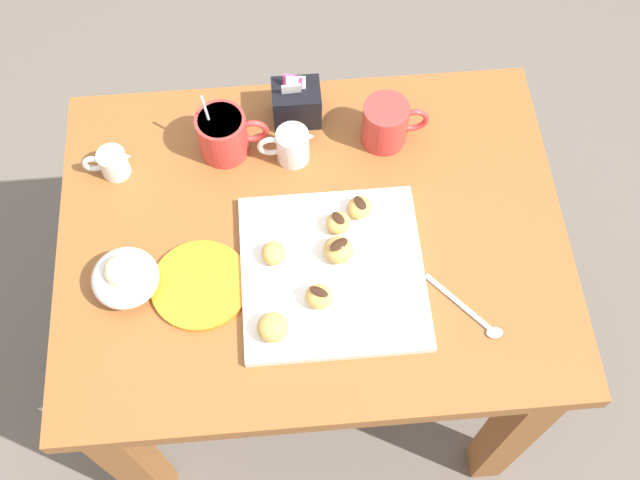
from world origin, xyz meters
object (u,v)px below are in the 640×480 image
object	(u,v)px
beignet_3	(273,327)
chocolate_sauce_pitcher	(112,162)
dining_table	(313,271)
beignet_4	(338,221)
coffee_mug_red_right	(386,122)
pastry_plate_square	(333,272)
beignet_0	(339,250)
saucer_orange_left	(200,285)
coffee_mug_red_left	(224,134)
ice_cream_bowl	(125,277)
beignet_5	(273,253)
sugar_caddy	(296,103)
beignet_1	(360,207)
beignet_2	(320,296)
cream_pitcher_white	(292,145)

from	to	relation	value
beignet_3	chocolate_sauce_pitcher	bearing A→B (deg)	128.30
dining_table	beignet_4	xyz separation A→B (m)	(0.04, 0.00, 0.19)
dining_table	coffee_mug_red_right	xyz separation A→B (m)	(0.15, 0.19, 0.21)
pastry_plate_square	beignet_0	size ratio (longest dim) A/B	5.92
pastry_plate_square	coffee_mug_red_right	bearing A→B (deg)	65.70
coffee_mug_red_right	saucer_orange_left	distance (m)	0.45
coffee_mug_red_left	ice_cream_bowl	xyz separation A→B (m)	(-0.17, -0.27, -0.01)
chocolate_sauce_pitcher	beignet_5	bearing A→B (deg)	-36.87
coffee_mug_red_right	beignet_0	size ratio (longest dim) A/B	2.36
saucer_orange_left	beignet_0	size ratio (longest dim) A/B	3.21
sugar_caddy	chocolate_sauce_pitcher	bearing A→B (deg)	-163.99
coffee_mug_red_left	beignet_1	world-z (taller)	coffee_mug_red_left
coffee_mug_red_right	beignet_2	bearing A→B (deg)	-114.41
dining_table	saucer_orange_left	size ratio (longest dim) A/B	5.34
dining_table	beignet_2	xyz separation A→B (m)	(0.00, -0.14, 0.19)
dining_table	chocolate_sauce_pitcher	distance (m)	0.43
coffee_mug_red_right	sugar_caddy	size ratio (longest dim) A/B	1.17
pastry_plate_square	chocolate_sauce_pitcher	bearing A→B (deg)	147.47
ice_cream_bowl	beignet_1	xyz separation A→B (m)	(0.41, 0.10, -0.01)
coffee_mug_red_right	chocolate_sauce_pitcher	world-z (taller)	coffee_mug_red_right
pastry_plate_square	chocolate_sauce_pitcher	xyz separation A→B (m)	(-0.38, 0.24, 0.02)
coffee_mug_red_right	beignet_5	world-z (taller)	coffee_mug_red_right
pastry_plate_square	beignet_3	bearing A→B (deg)	-135.85
pastry_plate_square	beignet_1	xyz separation A→B (m)	(0.06, 0.11, 0.02)
dining_table	ice_cream_bowl	distance (m)	0.38
beignet_1	beignet_4	bearing A→B (deg)	-147.90
coffee_mug_red_left	dining_table	bearing A→B (deg)	-52.72
ice_cream_bowl	beignet_0	distance (m)	0.36
coffee_mug_red_right	beignet_0	distance (m)	0.27
coffee_mug_red_left	beignet_3	bearing A→B (deg)	-79.74
beignet_5	coffee_mug_red_right	bearing A→B (deg)	47.61
beignet_3	cream_pitcher_white	bearing A→B (deg)	81.27
cream_pitcher_white	chocolate_sauce_pitcher	world-z (taller)	cream_pitcher_white
ice_cream_bowl	chocolate_sauce_pitcher	world-z (taller)	ice_cream_bowl
pastry_plate_square	coffee_mug_red_right	distance (m)	0.30
beignet_0	beignet_2	distance (m)	0.09
pastry_plate_square	beignet_0	world-z (taller)	beignet_0
beignet_2	beignet_4	distance (m)	0.15
coffee_mug_red_right	cream_pitcher_white	distance (m)	0.18
pastry_plate_square	beignet_0	xyz separation A→B (m)	(0.01, 0.03, 0.03)
chocolate_sauce_pitcher	coffee_mug_red_left	bearing A→B (deg)	9.21
cream_pitcher_white	ice_cream_bowl	bearing A→B (deg)	-140.90
cream_pitcher_white	saucer_orange_left	xyz separation A→B (m)	(-0.17, -0.25, -0.03)
beignet_0	beignet_3	distance (m)	0.18
coffee_mug_red_left	beignet_2	bearing A→B (deg)	-65.65
dining_table	coffee_mug_red_left	size ratio (longest dim) A/B	6.33
coffee_mug_red_right	chocolate_sauce_pitcher	xyz separation A→B (m)	(-0.50, -0.03, -0.02)
sugar_caddy	saucer_orange_left	size ratio (longest dim) A/B	0.63
pastry_plate_square	beignet_5	xyz separation A→B (m)	(-0.10, 0.03, 0.03)
beignet_1	beignet_4	distance (m)	0.05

